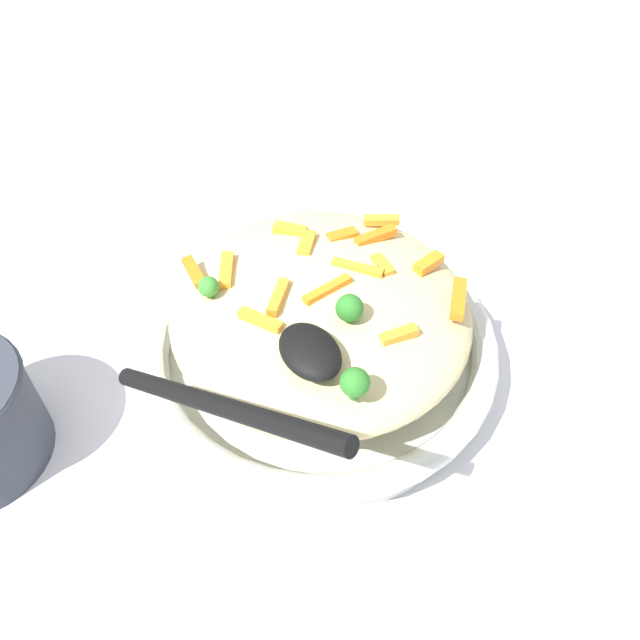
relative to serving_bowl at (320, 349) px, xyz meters
name	(u,v)px	position (x,y,z in m)	size (l,w,h in m)	color
ground_plane	(320,369)	(0.00, 0.00, -0.03)	(2.40, 2.40, 0.00)	silver
serving_bowl	(320,349)	(0.00, 0.00, 0.00)	(0.30, 0.30, 0.05)	silver
pasta_mound	(320,310)	(0.00, 0.00, 0.05)	(0.25, 0.24, 0.06)	#DBC689
carrot_piece_0	(342,235)	(-0.04, 0.05, 0.08)	(0.03, 0.01, 0.01)	orange
carrot_piece_1	(328,290)	(0.01, 0.00, 0.08)	(0.04, 0.01, 0.01)	orange
carrot_piece_2	(226,270)	(-0.05, -0.06, 0.08)	(0.04, 0.01, 0.01)	orange
carrot_piece_3	(382,266)	(0.01, 0.05, 0.08)	(0.02, 0.01, 0.01)	orange
carrot_piece_4	(307,243)	(-0.05, 0.01, 0.08)	(0.03, 0.01, 0.01)	orange
carrot_piece_5	(459,299)	(0.06, 0.09, 0.08)	(0.04, 0.01, 0.01)	orange
carrot_piece_6	(194,272)	(-0.07, -0.08, 0.08)	(0.04, 0.01, 0.01)	orange
carrot_piece_7	(305,349)	(0.05, -0.04, 0.08)	(0.03, 0.01, 0.01)	orange
carrot_piece_8	(290,230)	(-0.07, 0.01, 0.08)	(0.03, 0.01, 0.01)	orange
carrot_piece_9	(281,301)	(0.00, -0.04, 0.08)	(0.04, 0.01, 0.01)	orange
carrot_piece_10	(261,320)	(0.01, -0.06, 0.08)	(0.04, 0.01, 0.01)	orange
carrot_piece_11	(399,335)	(0.07, 0.02, 0.08)	(0.03, 0.01, 0.01)	orange
carrot_piece_12	(359,270)	(0.00, 0.03, 0.08)	(0.04, 0.01, 0.01)	orange
carrot_piece_13	(382,220)	(-0.05, 0.09, 0.08)	(0.03, 0.01, 0.01)	orange
carrot_piece_14	(429,263)	(0.02, 0.09, 0.08)	(0.03, 0.01, 0.01)	orange
carrot_piece_15	(376,236)	(-0.03, 0.07, 0.08)	(0.04, 0.01, 0.01)	orange
broccoli_floret_0	(355,383)	(0.10, -0.03, 0.09)	(0.02, 0.02, 0.03)	#296820
broccoli_floret_1	(208,287)	(-0.04, -0.08, 0.08)	(0.02, 0.02, 0.02)	#377928
broccoli_floret_2	(346,310)	(0.04, 0.00, 0.09)	(0.02, 0.02, 0.02)	#296820
serving_spoon	(277,371)	(0.08, -0.07, 0.10)	(0.17, 0.14, 0.09)	black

